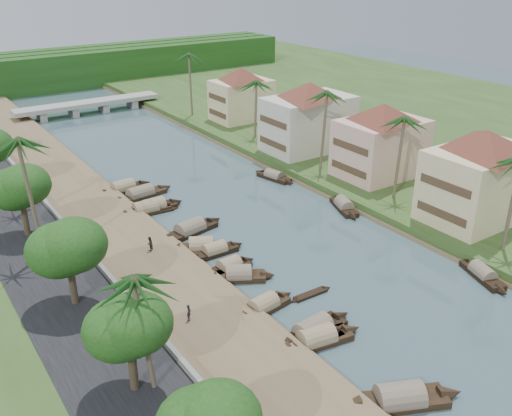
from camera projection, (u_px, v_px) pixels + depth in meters
ground at (335, 266)px, 56.76m from camera, size 220.00×220.00×0.00m
left_bank at (107, 229)px, 63.50m from camera, size 10.00×180.00×0.80m
right_bank at (342, 167)px, 81.37m from camera, size 16.00×180.00×1.20m
road at (28, 247)px, 59.01m from camera, size 8.00×180.00×1.40m
retaining_wall at (69, 231)px, 60.95m from camera, size 0.40×180.00×1.10m
far_right_fill at (499, 127)px, 100.36m from camera, size 60.00×220.00×1.15m
treeline at (46, 71)px, 130.66m from camera, size 120.00×14.00×8.00m
bridge at (88, 105)px, 110.44m from camera, size 28.00×4.00×2.40m
building_near at (481, 174)px, 62.39m from camera, size 14.85×14.85×10.20m
building_mid at (381, 139)px, 75.09m from camera, size 14.11×14.11×9.70m
building_far at (308, 116)px, 85.05m from camera, size 15.59×15.59×10.20m
building_distant at (242, 93)px, 100.88m from camera, size 12.62×12.62×9.20m
sampan_0 at (399, 399)px, 39.23m from camera, size 9.40×5.63×2.45m
sampan_1 at (316, 340)px, 45.29m from camera, size 6.78×1.88×2.04m
sampan_2 at (317, 340)px, 45.32m from camera, size 8.54×2.95×2.21m
sampan_3 at (313, 331)px, 46.33m from camera, size 8.88×2.67×2.33m
sampan_4 at (263, 307)px, 49.57m from camera, size 7.34×2.65×2.07m
sampan_5 at (229, 267)px, 55.80m from camera, size 6.31×1.99×2.02m
sampan_6 at (239, 276)px, 54.35m from camera, size 6.98×5.06×2.15m
sampan_7 at (215, 251)px, 58.84m from camera, size 7.04×1.70×1.91m
sampan_8 at (201, 247)px, 59.62m from camera, size 7.32×5.00×2.27m
sampan_9 at (190, 230)px, 63.32m from camera, size 9.40×3.54×2.32m
sampan_10 at (146, 210)px, 68.29m from camera, size 8.35×2.14×2.28m
sampan_11 at (154, 207)px, 69.00m from camera, size 7.90×2.03×2.26m
sampan_12 at (141, 194)px, 72.67m from camera, size 9.67×2.94×2.26m
sampan_13 at (123, 189)px, 74.47m from camera, size 8.47×2.40×2.28m
sampan_14 at (482, 274)px, 54.62m from camera, size 3.82×7.62×1.89m
sampan_15 at (344, 206)px, 69.32m from camera, size 4.10×7.65×2.06m
sampan_16 at (274, 177)px, 78.54m from camera, size 2.88×7.41×1.84m
canoe_1 at (310, 295)px, 51.88m from camera, size 4.75×0.83×0.77m
canoe_2 at (156, 213)px, 68.35m from camera, size 5.85×1.18×0.84m
palm_1 at (402, 120)px, 66.09m from camera, size 3.20×3.20×11.40m
palm_2 at (325, 95)px, 74.87m from camera, size 3.20×3.20×12.16m
palm_3 at (255, 83)px, 89.46m from camera, size 3.20×3.20×10.48m
palm_4 at (142, 280)px, 35.41m from camera, size 3.20×3.20×10.30m
palm_5 at (23, 143)px, 51.18m from camera, size 3.20×3.20×13.42m
palm_6 at (19, 142)px, 62.90m from camera, size 3.20×3.20×9.84m
palm_7 at (189, 56)px, 101.15m from camera, size 3.20×3.20×12.55m
tree_1 at (128, 327)px, 36.82m from camera, size 4.88×4.88×7.11m
tree_2 at (67, 248)px, 46.28m from camera, size 5.48×5.48×7.55m
tree_3 at (20, 188)px, 57.96m from camera, size 5.29×5.29×7.59m
tree_6 at (332, 109)px, 87.94m from camera, size 4.06×4.06×7.19m
person_near at (189, 312)px, 46.87m from camera, size 0.57×0.62×1.43m
person_far at (150, 244)px, 57.89m from camera, size 0.93×0.89×1.51m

